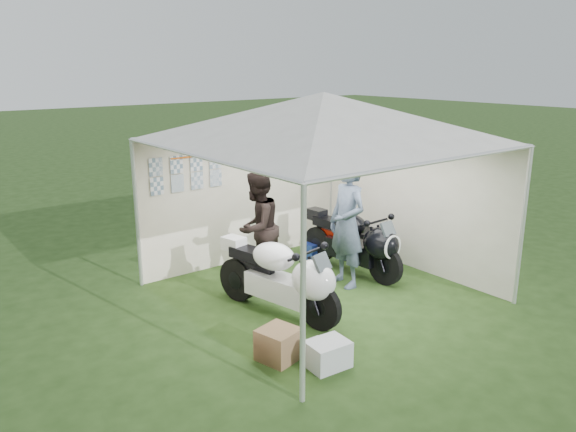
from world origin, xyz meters
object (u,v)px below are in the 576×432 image
motorcycle_black (356,241)px  equipment_box (364,244)px  crate_2 (315,350)px  paddock_stand (315,251)px  canopy_tent (322,123)px  crate_1 (279,344)px  person_dark_jacket (257,227)px  motorcycle_white (283,276)px  crate_0 (328,354)px  person_blue_jacket (347,224)px

motorcycle_black → equipment_box: 0.90m
motorcycle_black → crate_2: motorcycle_black is taller
paddock_stand → equipment_box: 0.89m
canopy_tent → crate_1: bearing=-144.4°
motorcycle_black → paddock_stand: bearing=90.0°
crate_1 → crate_2: 0.44m
person_dark_jacket → crate_1: 2.58m
equipment_box → crate_1: bearing=-150.3°
motorcycle_black → crate_1: 3.07m
motorcycle_white → crate_2: 1.31m
canopy_tent → motorcycle_white: bearing=-162.3°
motorcycle_black → crate_1: motorcycle_black is taller
crate_0 → crate_2: (0.01, 0.24, -0.05)m
person_blue_jacket → crate_1: size_ratio=4.69×
motorcycle_black → crate_1: bearing=-155.2°
canopy_tent → motorcycle_black: bearing=13.6°
motorcycle_white → crate_1: size_ratio=4.98×
crate_1 → person_dark_jacket: bearing=60.6°
person_dark_jacket → crate_0: size_ratio=3.84×
paddock_stand → crate_2: paddock_stand is taller
canopy_tent → crate_1: canopy_tent is taller
equipment_box → crate_2: 3.72m
person_blue_jacket → crate_0: size_ratio=4.25×
person_blue_jacket → crate_2: (-1.88, -1.45, -0.89)m
equipment_box → paddock_stand: bearing=148.0°
equipment_box → crate_1: size_ratio=1.21×
person_dark_jacket → crate_0: person_dark_jacket is taller
motorcycle_white → equipment_box: 2.83m
paddock_stand → canopy_tent: bearing=-128.5°
paddock_stand → person_dark_jacket: 1.61m
motorcycle_black → canopy_tent: bearing=-169.9°
motorcycle_black → person_dark_jacket: 1.67m
crate_0 → crate_2: bearing=86.7°
paddock_stand → crate_1: bearing=-137.6°
motorcycle_black → crate_2: bearing=-147.5°
paddock_stand → motorcycle_black: bearing=-86.6°
motorcycle_white → paddock_stand: size_ratio=5.00×
paddock_stand → person_blue_jacket: bearing=-108.3°
motorcycle_white → motorcycle_black: (1.92, 0.54, -0.01)m
equipment_box → crate_0: bearing=-141.6°
paddock_stand → crate_0: bearing=-128.5°
motorcycle_white → canopy_tent: bearing=6.0°
person_blue_jacket → crate_1: (-2.23, -1.21, -0.81)m
paddock_stand → person_blue_jacket: (-0.39, -1.19, 0.84)m
canopy_tent → motorcycle_black: canopy_tent is taller
paddock_stand → person_blue_jacket: size_ratio=0.21×
equipment_box → crate_0: size_ratio=1.09×
person_dark_jacket → equipment_box: (2.16, -0.24, -0.64)m
canopy_tent → paddock_stand: bearing=51.5°
crate_1 → motorcycle_black: bearing=28.3°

